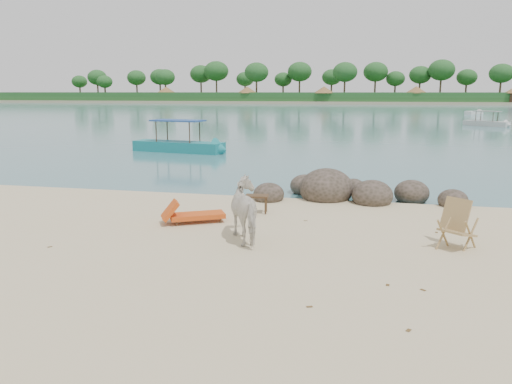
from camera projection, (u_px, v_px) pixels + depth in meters
water at (356, 109)px, 95.98m from camera, size 400.00×400.00×0.00m
far_shore at (361, 101)px, 172.57m from camera, size 420.00×90.00×1.40m
far_scenery at (360, 92)px, 140.06m from camera, size 420.00×18.00×9.50m
boulders at (345, 192)px, 15.51m from camera, size 6.31×2.85×1.26m
cow at (249, 211)px, 11.04m from camera, size 1.48×1.78×1.38m
side_table at (257, 205)px, 13.62m from camera, size 0.65×0.47×0.49m
lounge_chair at (197, 214)px, 12.64m from camera, size 1.78×1.33×0.51m
deck_chair at (457, 226)px, 10.47m from camera, size 0.96×0.97×1.02m
boat_near at (178, 125)px, 27.87m from camera, size 6.10×2.34×2.90m
boat_mid at (487, 113)px, 49.08m from camera, size 4.45×3.99×2.40m
boat_far at (474, 112)px, 75.22m from camera, size 3.63×4.63×0.56m
dead_leaves at (279, 252)px, 10.38m from camera, size 8.72×6.30×0.00m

